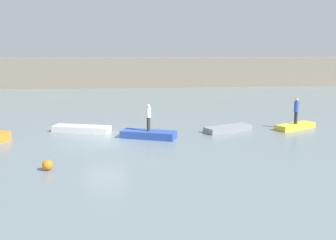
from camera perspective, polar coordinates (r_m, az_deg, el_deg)
ground_plane at (r=24.75m, az=-8.69°, el=-2.77°), size 120.00×120.00×0.00m
embankment_wall at (r=53.44m, az=-6.76°, el=6.51°), size 80.00×1.20×3.83m
rowboat_white at (r=27.31m, az=-11.89°, el=-1.20°), size 3.87×2.01×0.39m
rowboat_blue at (r=24.96m, az=-2.70°, el=-2.01°), size 3.49×2.21×0.45m
rowboat_grey at (r=27.12m, az=8.30°, el=-1.19°), size 3.39×2.34×0.36m
rowboat_yellow at (r=28.92m, az=17.22°, el=-0.82°), size 3.12×2.27×0.36m
person_white_shirt at (r=24.74m, az=-2.73°, el=0.53°), size 0.32×0.32×1.63m
person_blue_shirt at (r=28.72m, az=17.34°, el=1.41°), size 0.32×0.32×1.73m
mooring_buoy at (r=19.51m, az=-16.35°, el=-6.00°), size 0.49×0.49×0.49m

